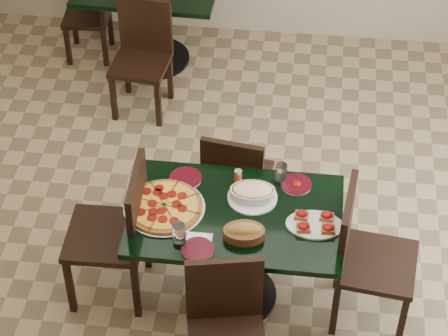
# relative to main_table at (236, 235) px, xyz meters

# --- Properties ---
(floor) EXTENTS (5.50, 5.50, 0.00)m
(floor) POSITION_rel_main_table_xyz_m (-0.06, 0.27, -0.57)
(floor) COLOR #8D7751
(floor) RESTS_ON ground
(main_table) EXTENTS (1.23, 0.79, 0.75)m
(main_table) POSITION_rel_main_table_xyz_m (0.00, 0.00, 0.00)
(main_table) COLOR black
(main_table) RESTS_ON floor
(back_table) EXTENTS (1.14, 0.85, 0.75)m
(back_table) POSITION_rel_main_table_xyz_m (-0.97, 2.48, -0.04)
(back_table) COLOR black
(back_table) RESTS_ON floor
(chair_far) EXTENTS (0.46, 0.46, 0.86)m
(chair_far) POSITION_rel_main_table_xyz_m (-0.06, 0.58, -0.09)
(chair_far) COLOR black
(chair_far) RESTS_ON floor
(chair_near) EXTENTS (0.50, 0.50, 0.91)m
(chair_near) POSITION_rel_main_table_xyz_m (0.01, -0.61, -0.06)
(chair_near) COLOR black
(chair_near) RESTS_ON floor
(chair_right) EXTENTS (0.51, 0.51, 0.98)m
(chair_right) POSITION_rel_main_table_xyz_m (0.75, -0.03, -0.02)
(chair_right) COLOR black
(chair_right) RESTS_ON floor
(chair_left) EXTENTS (0.48, 0.48, 1.01)m
(chair_left) POSITION_rel_main_table_xyz_m (-0.69, -0.02, 0.00)
(chair_left) COLOR black
(chair_left) RESTS_ON floor
(back_chair_near) EXTENTS (0.46, 0.46, 0.89)m
(back_chair_near) POSITION_rel_main_table_xyz_m (-0.92, 1.90, -0.07)
(back_chair_near) COLOR black
(back_chair_near) RESTS_ON floor
(back_chair_left) EXTENTS (0.39, 0.39, 0.80)m
(back_chair_left) POSITION_rel_main_table_xyz_m (-1.45, 2.51, -0.13)
(back_chair_left) COLOR black
(back_chair_left) RESTS_ON floor
(pepperoni_pizza) EXTENTS (0.48, 0.48, 0.04)m
(pepperoni_pizza) POSITION_rel_main_table_xyz_m (-0.42, -0.01, 0.20)
(pepperoni_pizza) COLOR silver
(pepperoni_pizza) RESTS_ON main_table
(lasagna_casserole) EXTENTS (0.30, 0.30, 0.09)m
(lasagna_casserole) POSITION_rel_main_table_xyz_m (0.08, 0.13, 0.23)
(lasagna_casserole) COLOR silver
(lasagna_casserole) RESTS_ON main_table
(bread_basket) EXTENTS (0.25, 0.19, 0.10)m
(bread_basket) POSITION_rel_main_table_xyz_m (0.07, -0.18, 0.22)
(bread_basket) COLOR brown
(bread_basket) RESTS_ON main_table
(bruschetta_platter) EXTENTS (0.33, 0.23, 0.05)m
(bruschetta_platter) POSITION_rel_main_table_xyz_m (0.46, -0.05, 0.21)
(bruschetta_platter) COLOR silver
(bruschetta_platter) RESTS_ON main_table
(side_plate_near) EXTENTS (0.19, 0.19, 0.02)m
(side_plate_near) POSITION_rel_main_table_xyz_m (-0.18, -0.31, 0.19)
(side_plate_near) COLOR silver
(side_plate_near) RESTS_ON main_table
(side_plate_far_r) EXTENTS (0.19, 0.19, 0.03)m
(side_plate_far_r) POSITION_rel_main_table_xyz_m (0.33, 0.28, 0.19)
(side_plate_far_r) COLOR silver
(side_plate_far_r) RESTS_ON main_table
(side_plate_far_l) EXTENTS (0.20, 0.20, 0.02)m
(side_plate_far_l) POSITION_rel_main_table_xyz_m (-0.33, 0.25, 0.19)
(side_plate_far_l) COLOR silver
(side_plate_far_l) RESTS_ON main_table
(napkin_setting) EXTENTS (0.15, 0.15, 0.01)m
(napkin_setting) POSITION_rel_main_table_xyz_m (-0.18, -0.25, 0.18)
(napkin_setting) COLOR white
(napkin_setting) RESTS_ON main_table
(water_glass_a) EXTENTS (0.07, 0.07, 0.15)m
(water_glass_a) POSITION_rel_main_table_xyz_m (0.24, 0.28, 0.25)
(water_glass_a) COLOR silver
(water_glass_a) RESTS_ON main_table
(water_glass_b) EXTENTS (0.07, 0.07, 0.16)m
(water_glass_b) POSITION_rel_main_table_xyz_m (-0.29, -0.29, 0.26)
(water_glass_b) COLOR silver
(water_glass_b) RESTS_ON main_table
(pepper_shaker) EXTENTS (0.05, 0.05, 0.08)m
(pepper_shaker) POSITION_rel_main_table_xyz_m (-0.02, 0.28, 0.22)
(pepper_shaker) COLOR #AC3F12
(pepper_shaker) RESTS_ON main_table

